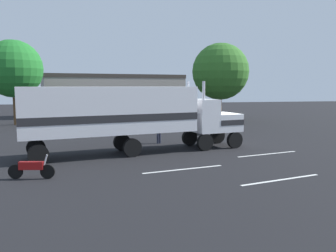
% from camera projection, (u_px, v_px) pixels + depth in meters
% --- Properties ---
extents(ground_plane, '(120.00, 120.00, 0.00)m').
position_uv_depth(ground_plane, '(222.00, 146.00, 24.66)').
color(ground_plane, black).
extents(lane_stripe_near, '(4.32, 1.14, 0.01)m').
position_uv_depth(lane_stripe_near, '(267.00, 154.00, 21.57)').
color(lane_stripe_near, silver).
rests_on(lane_stripe_near, ground_plane).
extents(lane_stripe_mid, '(4.34, 1.05, 0.01)m').
position_uv_depth(lane_stripe_mid, '(183.00, 169.00, 17.66)').
color(lane_stripe_mid, silver).
rests_on(lane_stripe_mid, ground_plane).
extents(lane_stripe_far, '(4.31, 1.19, 0.01)m').
position_uv_depth(lane_stripe_far, '(281.00, 180.00, 15.70)').
color(lane_stripe_far, silver).
rests_on(lane_stripe_far, ground_plane).
extents(semi_truck, '(14.36, 5.60, 4.50)m').
position_uv_depth(semi_truck, '(128.00, 113.00, 21.54)').
color(semi_truck, white).
rests_on(semi_truck, ground_plane).
extents(person_bystander, '(0.37, 0.47, 1.63)m').
position_uv_depth(person_bystander, '(159.00, 131.00, 25.53)').
color(person_bystander, '#2D3347').
rests_on(person_bystander, ground_plane).
extents(motorcycle, '(2.09, 0.47, 1.12)m').
position_uv_depth(motorcycle, '(32.00, 168.00, 15.86)').
color(motorcycle, black).
rests_on(motorcycle, ground_plane).
extents(tree_left, '(6.09, 6.09, 9.02)m').
position_uv_depth(tree_left, '(13.00, 69.00, 36.90)').
color(tree_left, brown).
rests_on(tree_left, ground_plane).
extents(tree_center, '(6.58, 6.58, 9.13)m').
position_uv_depth(tree_center, '(220.00, 72.00, 40.64)').
color(tree_center, brown).
rests_on(tree_center, ground_plane).
extents(building_backdrop, '(20.56, 10.20, 5.76)m').
position_uv_depth(building_backdrop, '(115.00, 93.00, 50.01)').
color(building_backdrop, '#9E938C').
rests_on(building_backdrop, ground_plane).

